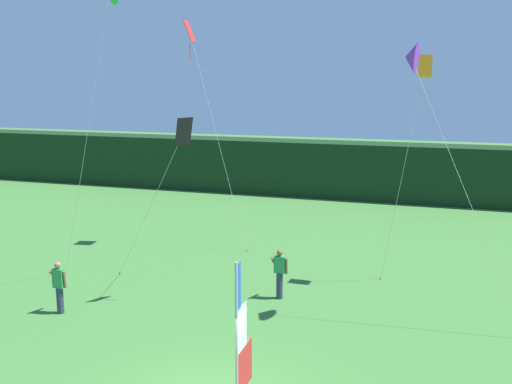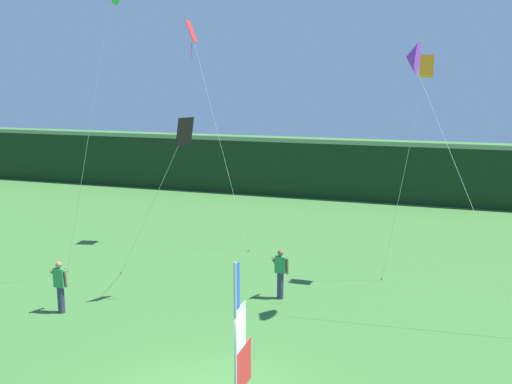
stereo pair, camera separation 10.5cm
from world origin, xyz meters
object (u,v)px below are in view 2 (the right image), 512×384
Objects in this scene: kite_red_diamond_4 at (195,44)px; banner_flag at (240,345)px; person_mid_field at (280,273)px; kite_purple_delta_6 at (412,58)px; person_near_banner at (60,285)px; kite_black_diamond_1 at (182,140)px; kite_orange_box_5 at (426,67)px.

banner_flag is at bearing -62.90° from kite_red_diamond_4.
person_mid_field is at bearing -44.62° from kite_red_diamond_4.
kite_purple_delta_6 reaches higher than person_mid_field.
kite_red_diamond_4 is at bearing 82.85° from person_near_banner.
kite_black_diamond_1 is at bearing -174.32° from kite_purple_delta_6.
kite_orange_box_5 is 3.26m from kite_purple_delta_6.
person_near_banner is 0.28× the size of kite_black_diamond_1.
kite_orange_box_5 is 0.96× the size of kite_purple_delta_6.
banner_flag is 0.38× the size of kite_red_diamond_4.
person_near_banner is at bearing -97.15° from kite_red_diamond_4.
kite_purple_delta_6 reaches higher than person_near_banner.
person_mid_field is 0.18× the size of kite_red_diamond_4.
kite_black_diamond_1 is 0.63× the size of kite_red_diamond_4.
kite_purple_delta_6 is (10.26, 2.95, 7.00)m from person_near_banner.
person_mid_field is at bearing 98.74° from banner_flag.
kite_black_diamond_1 is (3.27, 2.26, 4.50)m from person_near_banner.
kite_orange_box_5 is (9.49, -2.28, -1.03)m from kite_red_diamond_4.
kite_red_diamond_4 reaches higher than kite_black_diamond_1.
person_mid_field is 0.20× the size of kite_purple_delta_6.
person_mid_field is at bearing 27.70° from person_near_banner.
banner_flag is 7.37m from person_mid_field.
kite_black_diamond_1 is 0.73× the size of kite_purple_delta_6.
person_near_banner is 0.99× the size of person_mid_field.
person_near_banner is 6.00m from kite_black_diamond_1.
banner_flag reaches higher than person_near_banner.
person_near_banner is 0.21× the size of kite_orange_box_5.
kite_orange_box_5 is at bearing 84.78° from kite_purple_delta_6.
kite_red_diamond_4 is at bearing 117.10° from banner_flag.
kite_orange_box_5 is at bearing 72.73° from banner_flag.
kite_red_diamond_4 is at bearing 166.47° from kite_orange_box_5.
person_mid_field is 0.21× the size of kite_orange_box_5.
kite_purple_delta_6 is at bearing 67.51° from banner_flag.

